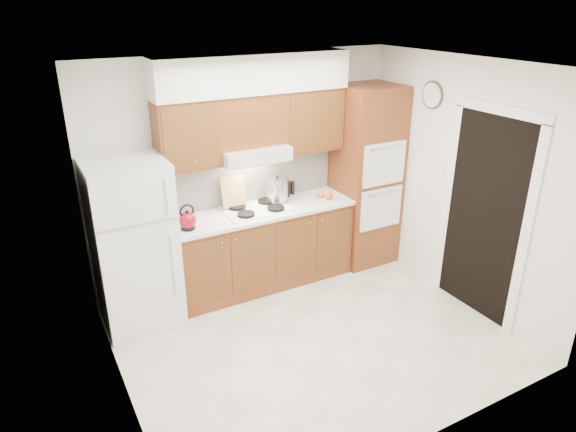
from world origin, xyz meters
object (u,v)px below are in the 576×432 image
at_px(oven_cabinet, 365,177).
at_px(kettle, 188,220).
at_px(fridge, 134,245).
at_px(stock_pot, 277,189).

relative_size(oven_cabinet, kettle, 12.33).
xyz_separation_m(fridge, stock_pot, (1.69, 0.17, 0.24)).
distance_m(fridge, oven_cabinet, 2.86).
distance_m(fridge, kettle, 0.58).
height_order(fridge, stock_pot, fridge).
distance_m(fridge, stock_pot, 1.72).
bearing_deg(fridge, kettle, -7.34).
distance_m(oven_cabinet, kettle, 2.30).
height_order(oven_cabinet, kettle, oven_cabinet).
xyz_separation_m(kettle, stock_pot, (1.15, 0.24, 0.06)).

